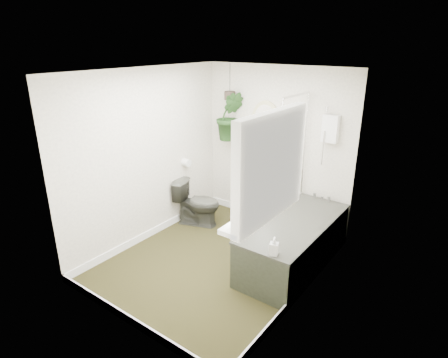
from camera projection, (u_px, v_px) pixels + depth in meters
The scene contains 22 objects.
floor at pixel (217, 261), 4.70m from camera, with size 2.30×2.80×0.02m, color black.
ceiling at pixel (215, 70), 3.89m from camera, with size 2.30×2.80×0.02m, color white.
wall_back at pixel (276, 148), 5.36m from camera, with size 2.30×0.02×2.30m, color #EDE5CD.
wall_front at pixel (117, 219), 3.23m from camera, with size 2.30×0.02×2.30m, color #EDE5CD.
wall_left at pixel (147, 157), 4.94m from camera, with size 0.02×2.80×2.30m, color #EDE5CD.
wall_right at pixel (310, 198), 3.66m from camera, with size 0.02×2.80×2.30m, color #EDE5CD.
skirting at pixel (217, 257), 4.68m from camera, with size 2.30×2.80×0.10m, color white.
bathtub at pixel (294, 243), 4.53m from camera, with size 0.72×1.72×0.58m, color #34352E, non-canonical shape.
bath_screen at pixel (293, 151), 4.74m from camera, with size 0.04×0.72×1.40m, color silver, non-canonical shape.
shower_box at pixel (331, 129), 4.73m from camera, with size 0.20×0.10×0.35m, color white.
oval_mirror at pixel (265, 123), 5.31m from camera, with size 0.46×0.03×0.62m, color #C1B883.
wall_sconce at pixel (241, 126), 5.55m from camera, with size 0.04×0.04×0.22m, color black.
toilet_roll_holder at pixel (186, 163), 5.53m from camera, with size 0.11×0.11×0.11m, color white.
window_recess at pixel (271, 167), 2.99m from camera, with size 0.08×1.00×0.90m, color white.
window_sill at pixel (261, 212), 3.18m from camera, with size 0.18×1.00×0.04m, color white.
window_blinds at pixel (266, 166), 3.02m from camera, with size 0.01×0.86×0.76m, color white.
toilet at pixel (197, 203), 5.54m from camera, with size 0.38×0.67×0.68m, color #34352E.
pedestal_sink at pixel (255, 198), 5.51m from camera, with size 0.48×0.41×0.83m, color #34352E, non-canonical shape.
sill_plant at pixel (267, 191), 3.22m from camera, with size 0.24×0.20×0.26m, color black.
hanging_plant at pixel (230, 116), 5.49m from camera, with size 0.40×0.32×0.72m, color black.
soap_bottle at pixel (274, 246), 3.72m from camera, with size 0.09×0.09×0.19m, color black.
hanging_pot at pixel (230, 95), 5.38m from camera, with size 0.16×0.16×0.12m, color #31261F.
Camera 1 is at (2.47, -3.21, 2.60)m, focal length 30.00 mm.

